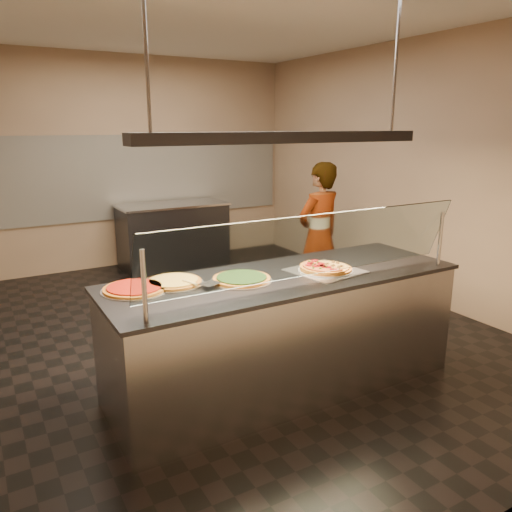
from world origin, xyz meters
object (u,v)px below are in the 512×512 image
sneeze_guard (313,246)px  pizza_spatula (198,283)px  perforated_tray (325,270)px  prep_table (173,235)px  worker (319,235)px  pizza_spinach (241,278)px  serving_counter (284,332)px  half_pizza_pepperoni (315,268)px  pizza_cheese (173,281)px  heat_lamp_housing (287,137)px  half_pizza_sausage (335,266)px  pizza_tomato (134,288)px

sneeze_guard → pizza_spatula: sneeze_guard is taller
perforated_tray → prep_table: 3.90m
worker → perforated_tray: bearing=45.1°
pizza_spinach → serving_counter: bearing=-6.9°
half_pizza_pepperoni → pizza_spatula: (-0.92, 0.14, -0.01)m
pizza_cheese → sneeze_guard: bearing=-35.2°
prep_table → worker: (0.86, -2.40, 0.36)m
pizza_cheese → worker: (2.19, 1.18, -0.12)m
perforated_tray → pizza_spinach: (-0.69, 0.11, 0.01)m
perforated_tray → pizza_cheese: pizza_cheese is taller
perforated_tray → heat_lamp_housing: heat_lamp_housing is taller
perforated_tray → half_pizza_sausage: size_ratio=1.30×
perforated_tray → pizza_spinach: pizza_spinach is taller
half_pizza_sausage → pizza_spatula: bearing=172.9°
pizza_spatula → worker: bearing=32.9°
half_pizza_pepperoni → prep_table: size_ratio=0.28×
serving_counter → half_pizza_pepperoni: bearing=-15.5°
pizza_tomato → pizza_cheese: bearing=2.6°
sneeze_guard → half_pizza_pepperoni: bearing=49.8°
pizza_spatula → worker: size_ratio=0.14×
pizza_spinach → pizza_spatula: 0.33m
half_pizza_pepperoni → worker: size_ratio=0.26×
sneeze_guard → pizza_tomato: 1.27m
sneeze_guard → prep_table: size_ratio=1.63×
sneeze_guard → half_pizza_sausage: 0.58m
half_pizza_sausage → pizza_tomato: (-1.53, 0.28, -0.01)m
sneeze_guard → perforated_tray: size_ratio=4.54×
serving_counter → sneeze_guard: sneeze_guard is taller
pizza_tomato → worker: 2.75m
sneeze_guard → pizza_cheese: sneeze_guard is taller
half_pizza_sausage → pizza_cheese: half_pizza_sausage is taller
half_pizza_pepperoni → half_pizza_sausage: half_pizza_pepperoni is taller
half_pizza_sausage → heat_lamp_housing: heat_lamp_housing is taller
half_pizza_sausage → worker: (0.95, 1.48, -0.13)m
pizza_spinach → heat_lamp_housing: heat_lamp_housing is taller
pizza_cheese → worker: worker is taller
worker → pizza_spatula: bearing=23.4°
pizza_spinach → heat_lamp_housing: (0.36, -0.04, 1.00)m
pizza_cheese → pizza_tomato: size_ratio=0.94×
half_pizza_pepperoni → worker: worker is taller
pizza_spinach → pizza_cheese: size_ratio=1.05×
serving_counter → half_pizza_sausage: half_pizza_sausage is taller
prep_table → perforated_tray: bearing=-92.8°
half_pizza_sausage → heat_lamp_housing: bearing=171.0°
serving_counter → pizza_spatula: 0.85m
perforated_tray → worker: size_ratio=0.34×
pizza_cheese → pizza_tomato: 0.29m
perforated_tray → serving_counter: bearing=168.8°
half_pizza_pepperoni → prep_table: bearing=85.7°
pizza_tomato → sneeze_guard: bearing=-27.0°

